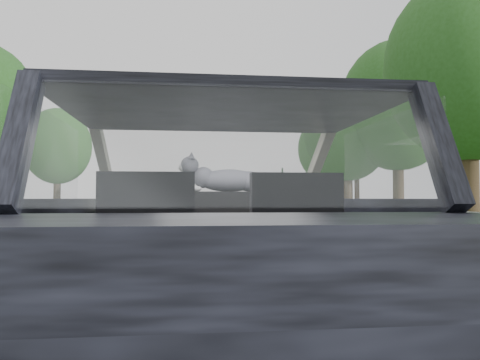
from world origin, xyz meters
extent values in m
plane|color=#262626|center=(0.00, 0.00, 0.00)|extent=(140.00, 140.00, 0.00)
cube|color=black|center=(0.00, 0.00, 0.72)|extent=(1.80, 4.00, 1.45)
cube|color=black|center=(0.00, 0.62, 0.85)|extent=(1.58, 0.45, 0.30)
cube|color=black|center=(-0.40, -0.29, 0.88)|extent=(0.50, 0.72, 0.42)
cube|color=black|center=(0.40, -0.29, 0.88)|extent=(0.50, 0.72, 0.42)
torus|color=black|center=(-0.40, 0.33, 0.92)|extent=(0.36, 0.36, 0.04)
ellipsoid|color=gray|center=(0.12, 0.60, 1.10)|extent=(0.65, 0.21, 0.29)
cube|color=#A7A7A7|center=(4.30, 10.00, 0.58)|extent=(0.05, 90.00, 0.32)
imported|color=#B2B3B3|center=(-0.78, 16.06, 0.73)|extent=(2.28, 4.64, 1.47)
cube|color=#13461E|center=(5.75, 25.68, 1.41)|extent=(0.37, 1.12, 2.82)
cylinder|color=#402518|center=(8.58, 20.42, 3.92)|extent=(0.30, 0.30, 7.84)
camera|label=1|loc=(-0.19, -2.88, 0.95)|focal=35.00mm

